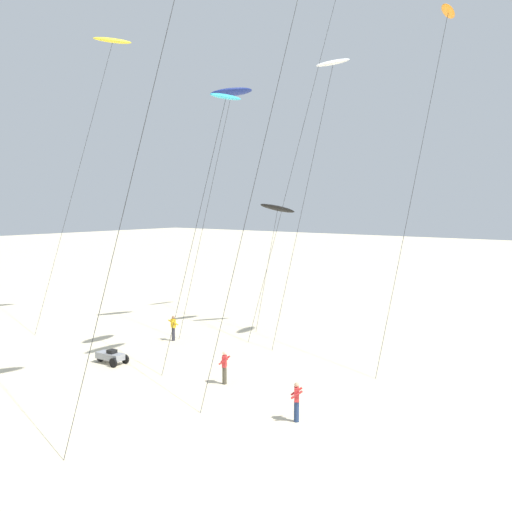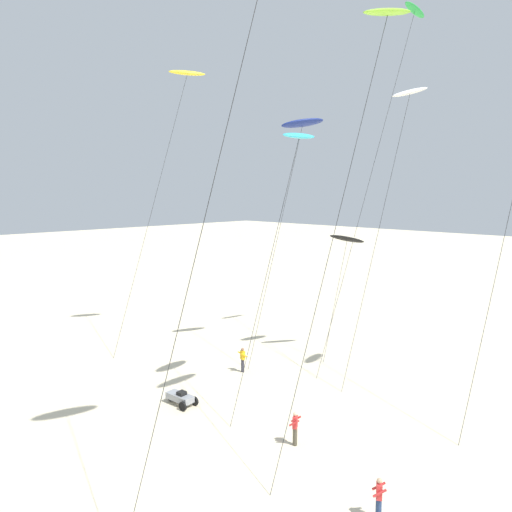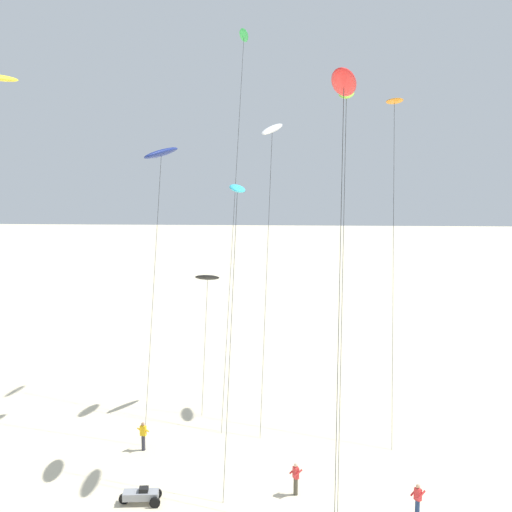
% 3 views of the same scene
% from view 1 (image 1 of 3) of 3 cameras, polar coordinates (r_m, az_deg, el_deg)
% --- Properties ---
extents(ground_plane, '(260.00, 260.00, 0.00)m').
position_cam_1_polar(ground_plane, '(27.11, -13.45, -14.42)').
color(ground_plane, beige).
extents(kite_yellow, '(2.04, 8.19, 21.29)m').
position_cam_1_polar(kite_yellow, '(46.63, -14.04, 19.76)').
color(kite_yellow, yellow).
rests_on(kite_yellow, ground).
extents(kite_cyan, '(1.10, 6.17, 15.33)m').
position_cam_1_polar(kite_cyan, '(33.68, -3.05, 15.27)').
color(kite_cyan, '#33BFE0').
rests_on(kite_cyan, ground).
extents(kite_navy, '(2.39, 6.64, 17.42)m').
position_cam_1_polar(kite_navy, '(42.22, -2.47, 15.77)').
color(kite_navy, navy).
rests_on(kite_navy, ground).
extents(kite_orange, '(1.28, 8.40, 20.30)m').
position_cam_1_polar(kite_orange, '(37.55, 18.36, 21.54)').
color(kite_orange, orange).
rests_on(kite_orange, ground).
extents(kite_white, '(1.79, 7.44, 18.86)m').
position_cam_1_polar(kite_white, '(40.59, 7.57, 18.20)').
color(kite_white, white).
rests_on(kite_white, ground).
extents(kite_black, '(1.86, 3.68, 9.18)m').
position_cam_1_polar(kite_black, '(41.62, 2.14, 4.66)').
color(kite_black, black).
rests_on(kite_black, ground).
extents(kite_flyer_nearest, '(0.64, 0.62, 1.67)m').
position_cam_1_polar(kite_flyer_nearest, '(38.61, -8.16, -6.99)').
color(kite_flyer_nearest, '#33333D').
rests_on(kite_flyer_nearest, ground).
extents(kite_flyer_middle, '(0.71, 0.72, 1.67)m').
position_cam_1_polar(kite_flyer_middle, '(24.71, 4.03, -14.07)').
color(kite_flyer_middle, navy).
rests_on(kite_flyer_middle, ground).
extents(kite_flyer_furthest, '(0.69, 0.70, 1.67)m').
position_cam_1_polar(kite_flyer_furthest, '(29.45, -3.13, -10.85)').
color(kite_flyer_furthest, '#4C4738').
rests_on(kite_flyer_furthest, ground).
extents(beach_buggy, '(2.09, 1.07, 0.82)m').
position_cam_1_polar(beach_buggy, '(34.06, -14.16, -9.58)').
color(beach_buggy, gray).
rests_on(beach_buggy, ground).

